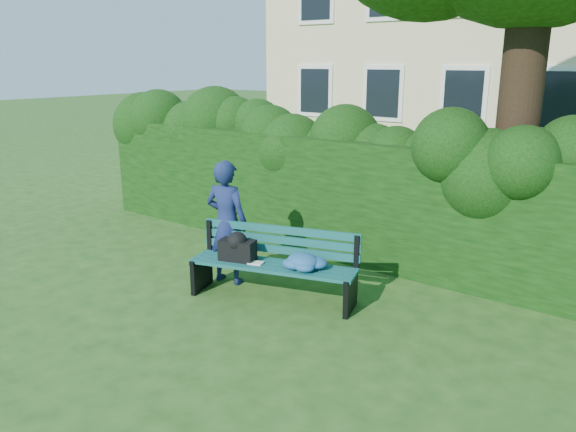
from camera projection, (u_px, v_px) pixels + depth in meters
The scene contains 4 objects.
ground at pixel (260, 298), 7.13m from camera, with size 80.00×80.00×0.00m, color #234917.
hedge at pixel (351, 197), 8.58m from camera, with size 10.00×1.00×1.80m.
park_bench at pixel (274, 261), 6.99m from camera, with size 2.17×1.15×0.89m.
man_reading at pixel (227, 222), 7.46m from camera, with size 0.61×0.40×1.67m, color #16214F.
Camera 1 is at (4.26, -5.04, 2.91)m, focal length 35.00 mm.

